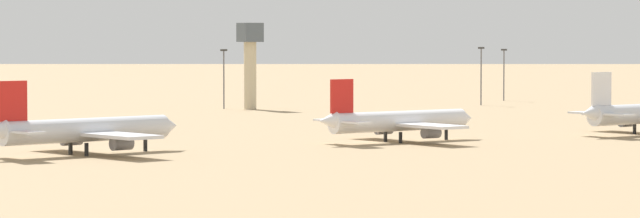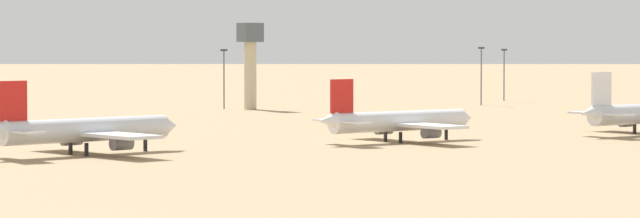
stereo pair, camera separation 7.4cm
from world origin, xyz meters
The scene contains 8 objects.
ground centered at (0.00, 0.00, 0.00)m, with size 4000.00×4000.00×0.00m, color #9E8460.
ridge_far_east centered at (587.17, 1015.34, 46.07)m, with size 273.48×234.03×92.14m, color slate.
parked_jet_red_2 centered at (-56.86, -2.05, 3.97)m, with size 36.48×31.19×12.11m.
parked_jet_red_3 centered at (2.36, -2.96, 3.76)m, with size 34.73×29.31×11.47m.
control_tower centered at (37.28, 118.10, 13.33)m, with size 5.20×5.20×22.08m.
light_pole_west centered at (124.77, 126.81, 8.67)m, with size 1.80×0.50×14.95m.
light_pole_mid centered at (32.78, 124.00, 8.88)m, with size 1.80×0.50×15.36m.
light_pole_east centered at (101.72, 106.62, 9.08)m, with size 1.80×0.50×15.74m.
Camera 2 is at (-152.17, -237.06, 19.38)m, focal length 88.63 mm.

